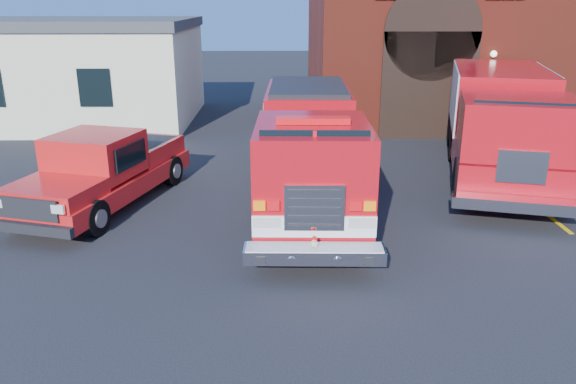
{
  "coord_description": "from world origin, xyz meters",
  "views": [
    {
      "loc": [
        -0.22,
        -12.17,
        5.03
      ],
      "look_at": [
        0.0,
        -1.2,
        1.3
      ],
      "focal_mm": 35.0,
      "sensor_mm": 36.0,
      "label": 1
    }
  ],
  "objects_px": {
    "fire_station": "(481,20)",
    "fire_engine": "(309,148)",
    "secondary_truck": "(502,120)",
    "side_building": "(77,70)",
    "pickup_truck": "(104,170)"
  },
  "relations": [
    {
      "from": "secondary_truck",
      "to": "fire_station",
      "type": "bearing_deg",
      "value": 75.82
    },
    {
      "from": "fire_station",
      "to": "pickup_truck",
      "type": "distance_m",
      "value": 18.65
    },
    {
      "from": "fire_station",
      "to": "pickup_truck",
      "type": "relative_size",
      "value": 2.43
    },
    {
      "from": "fire_station",
      "to": "pickup_truck",
      "type": "xyz_separation_m",
      "value": [
        -13.68,
        -12.23,
        -3.34
      ]
    },
    {
      "from": "pickup_truck",
      "to": "fire_station",
      "type": "bearing_deg",
      "value": 41.81
    },
    {
      "from": "fire_engine",
      "to": "secondary_truck",
      "type": "bearing_deg",
      "value": 22.77
    },
    {
      "from": "side_building",
      "to": "pickup_truck",
      "type": "xyz_separation_m",
      "value": [
        4.31,
        -11.25,
        -1.29
      ]
    },
    {
      "from": "fire_engine",
      "to": "secondary_truck",
      "type": "relative_size",
      "value": 0.94
    },
    {
      "from": "fire_station",
      "to": "side_building",
      "type": "relative_size",
      "value": 1.49
    },
    {
      "from": "pickup_truck",
      "to": "secondary_truck",
      "type": "bearing_deg",
      "value": 13.41
    },
    {
      "from": "fire_station",
      "to": "secondary_truck",
      "type": "relative_size",
      "value": 1.56
    },
    {
      "from": "fire_station",
      "to": "fire_engine",
      "type": "height_order",
      "value": "fire_station"
    },
    {
      "from": "fire_station",
      "to": "secondary_truck",
      "type": "xyz_separation_m",
      "value": [
        -2.41,
        -9.55,
        -2.6
      ]
    },
    {
      "from": "fire_station",
      "to": "fire_engine",
      "type": "relative_size",
      "value": 1.66
    },
    {
      "from": "fire_station",
      "to": "side_building",
      "type": "distance_m",
      "value": 18.13
    }
  ]
}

